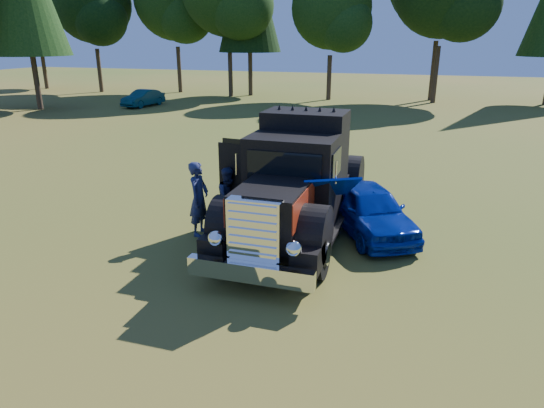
{
  "coord_description": "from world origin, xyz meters",
  "views": [
    {
      "loc": [
        3.61,
        -9.55,
        4.74
      ],
      "look_at": [
        0.47,
        0.37,
        1.15
      ],
      "focal_mm": 32.0,
      "sensor_mm": 36.0,
      "label": 1
    }
  ],
  "objects_px": {
    "diamond_t_truck": "(296,186)",
    "spectator_far": "(229,198)",
    "spectator_near": "(199,199)",
    "distant_teal_car": "(143,98)",
    "hotrod_coupe": "(369,209)"
  },
  "relations": [
    {
      "from": "spectator_far",
      "to": "hotrod_coupe",
      "type": "bearing_deg",
      "value": -47.77
    },
    {
      "from": "spectator_near",
      "to": "spectator_far",
      "type": "xyz_separation_m",
      "value": [
        0.52,
        0.71,
        -0.14
      ]
    },
    {
      "from": "hotrod_coupe",
      "to": "spectator_far",
      "type": "height_order",
      "value": "hotrod_coupe"
    },
    {
      "from": "diamond_t_truck",
      "to": "distant_teal_car",
      "type": "distance_m",
      "value": 26.08
    },
    {
      "from": "spectator_near",
      "to": "distant_teal_car",
      "type": "distance_m",
      "value": 25.21
    },
    {
      "from": "hotrod_coupe",
      "to": "diamond_t_truck",
      "type": "bearing_deg",
      "value": -157.68
    },
    {
      "from": "hotrod_coupe",
      "to": "spectator_far",
      "type": "bearing_deg",
      "value": -169.1
    },
    {
      "from": "hotrod_coupe",
      "to": "spectator_far",
      "type": "xyz_separation_m",
      "value": [
        -3.52,
        -0.68,
        0.17
      ]
    },
    {
      "from": "diamond_t_truck",
      "to": "spectator_far",
      "type": "distance_m",
      "value": 1.85
    },
    {
      "from": "spectator_near",
      "to": "spectator_far",
      "type": "relative_size",
      "value": 1.17
    },
    {
      "from": "hotrod_coupe",
      "to": "spectator_near",
      "type": "xyz_separation_m",
      "value": [
        -4.04,
        -1.39,
        0.31
      ]
    },
    {
      "from": "diamond_t_truck",
      "to": "hotrod_coupe",
      "type": "distance_m",
      "value": 1.98
    },
    {
      "from": "hotrod_coupe",
      "to": "distant_teal_car",
      "type": "distance_m",
      "value": 26.69
    },
    {
      "from": "hotrod_coupe",
      "to": "distant_teal_car",
      "type": "relative_size",
      "value": 1.17
    },
    {
      "from": "spectator_far",
      "to": "distant_teal_car",
      "type": "relative_size",
      "value": 0.45
    }
  ]
}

